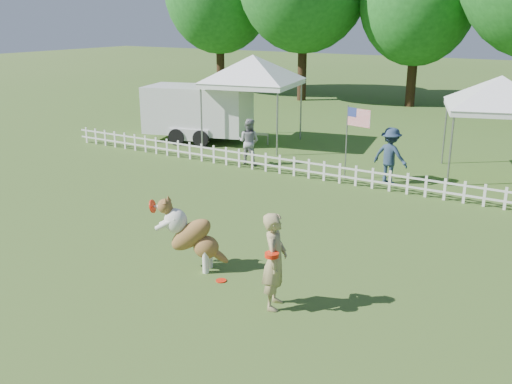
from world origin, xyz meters
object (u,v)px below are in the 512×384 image
at_px(cargo_trailer, 198,113).
at_px(flag_pole, 346,143).
at_px(spectator_b, 390,156).
at_px(spectator_a, 249,142).
at_px(dog, 192,235).
at_px(frisbee_on_turf, 221,281).
at_px(handler, 275,261).
at_px(canopy_tent_right, 496,128).
at_px(canopy_tent_left, 253,101).

height_order(cargo_trailer, flag_pole, flag_pole).
relative_size(cargo_trailer, spectator_b, 2.99).
bearing_deg(spectator_b, spectator_a, 13.45).
xyz_separation_m(dog, frisbee_on_turf, (0.77, -0.16, -0.69)).
bearing_deg(spectator_b, dog, 90.67).
relative_size(dog, frisbee_on_turf, 7.14).
distance_m(handler, dog, 2.14).
xyz_separation_m(handler, frisbee_on_turf, (-1.31, 0.30, -0.82)).
relative_size(handler, flag_pole, 0.76).
bearing_deg(canopy_tent_right, flag_pole, -162.99).
relative_size(handler, cargo_trailer, 0.34).
height_order(handler, spectator_a, handler).
bearing_deg(cargo_trailer, dog, -69.16).
distance_m(dog, canopy_tent_right, 10.63).
xyz_separation_m(dog, canopy_tent_right, (3.63, 9.96, 0.78)).
bearing_deg(canopy_tent_left, spectator_a, -71.64).
bearing_deg(frisbee_on_turf, dog, 168.22).
distance_m(handler, spectator_a, 9.60).
xyz_separation_m(handler, cargo_trailer, (-9.14, 9.95, 0.24)).
xyz_separation_m(handler, dog, (-2.08, 0.46, -0.13)).
bearing_deg(spectator_b, flag_pole, 21.68).
distance_m(canopy_tent_left, cargo_trailer, 2.28).
height_order(handler, cargo_trailer, cargo_trailer).
distance_m(canopy_tent_right, flag_pole, 4.47).
distance_m(canopy_tent_right, cargo_trailer, 10.71).
bearing_deg(spectator_b, canopy_tent_left, -11.28).
bearing_deg(spectator_a, dog, 108.43).
bearing_deg(canopy_tent_left, frisbee_on_turf, -72.02).
bearing_deg(flag_pole, canopy_tent_left, 166.20).
bearing_deg(cargo_trailer, canopy_tent_right, -13.25).
distance_m(dog, frisbee_on_turf, 1.05).
bearing_deg(cargo_trailer, canopy_tent_left, -0.29).
bearing_deg(frisbee_on_turf, canopy_tent_left, 119.10).
height_order(dog, cargo_trailer, cargo_trailer).
bearing_deg(spectator_b, canopy_tent_right, -127.03).
distance_m(dog, spectator_a, 8.16).
height_order(handler, canopy_tent_left, canopy_tent_left).
xyz_separation_m(canopy_tent_right, flag_pole, (-3.67, -2.52, -0.38)).
relative_size(canopy_tent_left, spectator_b, 1.98).
bearing_deg(canopy_tent_left, dog, -75.07).
distance_m(dog, spectator_b, 7.80).
bearing_deg(canopy_tent_right, cargo_trailer, 165.05).
distance_m(canopy_tent_left, spectator_b, 6.65).
relative_size(frisbee_on_turf, spectator_a, 0.13).
relative_size(dog, flag_pole, 0.64).
bearing_deg(canopy_tent_left, handler, -67.50).
distance_m(cargo_trailer, flag_pole, 7.31).
xyz_separation_m(dog, spectator_a, (-3.42, 7.41, 0.05)).
bearing_deg(dog, canopy_tent_left, 96.32).
xyz_separation_m(handler, canopy_tent_right, (1.55, 10.42, 0.65)).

